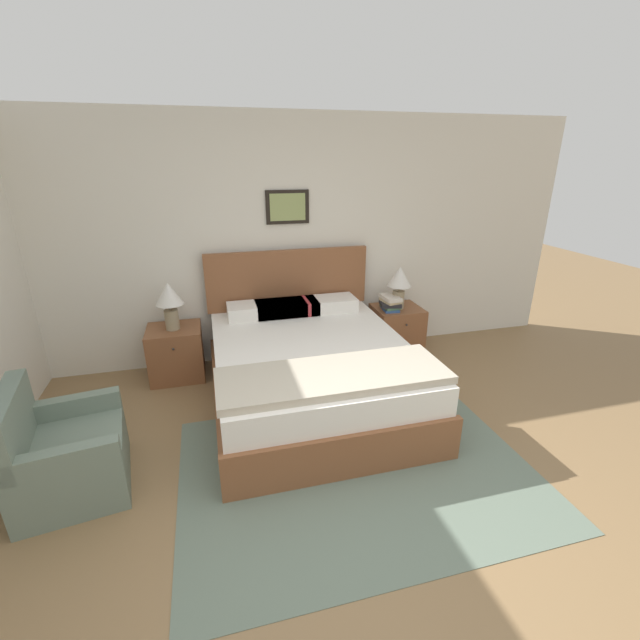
{
  "coord_description": "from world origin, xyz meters",
  "views": [
    {
      "loc": [
        -0.64,
        -1.63,
        2.16
      ],
      "look_at": [
        0.22,
        1.6,
        0.88
      ],
      "focal_mm": 24.0,
      "sensor_mm": 36.0,
      "label": 1
    }
  ],
  "objects": [
    {
      "name": "ground_plane",
      "position": [
        0.0,
        0.0,
        0.0
      ],
      "size": [
        16.0,
        16.0,
        0.0
      ],
      "primitive_type": "plane",
      "color": "olive"
    },
    {
      "name": "wall_back",
      "position": [
        0.0,
        2.94,
        1.3
      ],
      "size": [
        7.05,
        0.09,
        2.6
      ],
      "color": "silver",
      "rests_on": "ground_plane"
    },
    {
      "name": "area_rug_main",
      "position": [
        0.28,
        0.76,
        0.0
      ],
      "size": [
        2.54,
        1.87,
        0.01
      ],
      "color": "slate",
      "rests_on": "ground_plane"
    },
    {
      "name": "bed",
      "position": [
        0.19,
        1.8,
        0.33
      ],
      "size": [
        1.76,
        2.16,
        1.24
      ],
      "color": "brown",
      "rests_on": "ground_plane"
    },
    {
      "name": "armchair",
      "position": [
        -1.7,
        1.11,
        0.27
      ],
      "size": [
        0.77,
        0.84,
        0.79
      ],
      "rotation": [
        0.0,
        0.0,
        -1.42
      ],
      "color": "slate",
      "rests_on": "ground_plane"
    },
    {
      "name": "nightstand_near_window",
      "position": [
        -1.04,
        2.62,
        0.27
      ],
      "size": [
        0.53,
        0.5,
        0.54
      ],
      "color": "brown",
      "rests_on": "ground_plane"
    },
    {
      "name": "nightstand_by_door",
      "position": [
        1.42,
        2.62,
        0.27
      ],
      "size": [
        0.53,
        0.5,
        0.54
      ],
      "color": "brown",
      "rests_on": "ground_plane"
    },
    {
      "name": "table_lamp_near_window",
      "position": [
        -1.04,
        2.6,
        0.86
      ],
      "size": [
        0.27,
        0.27,
        0.48
      ],
      "color": "gray",
      "rests_on": "nightstand_near_window"
    },
    {
      "name": "table_lamp_by_door",
      "position": [
        1.41,
        2.6,
        0.86
      ],
      "size": [
        0.27,
        0.27,
        0.48
      ],
      "color": "gray",
      "rests_on": "nightstand_by_door"
    },
    {
      "name": "book_thick_bottom",
      "position": [
        1.3,
        2.57,
        0.55
      ],
      "size": [
        0.19,
        0.25,
        0.03
      ],
      "rotation": [
        0.0,
        0.0,
        -0.1
      ],
      "color": "#335693",
      "rests_on": "nightstand_by_door"
    },
    {
      "name": "book_hardcover_middle",
      "position": [
        1.3,
        2.57,
        0.58
      ],
      "size": [
        0.17,
        0.22,
        0.03
      ],
      "rotation": [
        0.0,
        0.0,
        0.04
      ],
      "color": "#4C7551",
      "rests_on": "book_thick_bottom"
    },
    {
      "name": "book_novel_upper",
      "position": [
        1.3,
        2.57,
        0.62
      ],
      "size": [
        0.26,
        0.26,
        0.04
      ],
      "rotation": [
        0.0,
        0.0,
        -0.19
      ],
      "color": "#232328",
      "rests_on": "book_hardcover_middle"
    },
    {
      "name": "book_slim_near_top",
      "position": [
        1.3,
        2.57,
        0.65
      ],
      "size": [
        0.19,
        0.26,
        0.03
      ],
      "rotation": [
        0.0,
        0.0,
        0.16
      ],
      "color": "beige",
      "rests_on": "book_novel_upper"
    },
    {
      "name": "book_paperback_top",
      "position": [
        1.3,
        2.57,
        0.69
      ],
      "size": [
        0.18,
        0.28,
        0.04
      ],
      "rotation": [
        0.0,
        0.0,
        0.05
      ],
      "color": "silver",
      "rests_on": "book_slim_near_top"
    }
  ]
}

